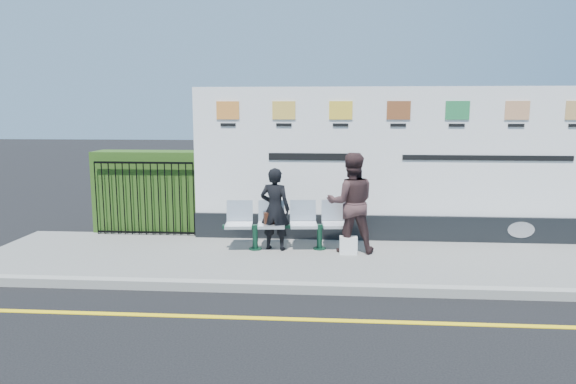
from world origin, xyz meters
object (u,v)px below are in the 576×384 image
object	(u,v)px
billboard	(396,175)
woman_left	(275,209)
bench	(287,236)
woman_right	(351,203)

from	to	relation	value
billboard	woman_left	xyz separation A→B (m)	(-2.30, -0.93, -0.54)
billboard	woman_left	world-z (taller)	billboard
billboard	bench	distance (m)	2.49
bench	woman_left	world-z (taller)	woman_left
bench	billboard	bearing A→B (deg)	18.14
billboard	woman_right	size ratio (longest dim) A/B	4.42
woman_left	bench	bearing A→B (deg)	-159.92
billboard	woman_left	size ratio (longest dim) A/B	5.25
billboard	woman_right	xyz separation A→B (m)	(-0.92, -0.99, -0.39)
bench	woman_left	distance (m)	0.57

